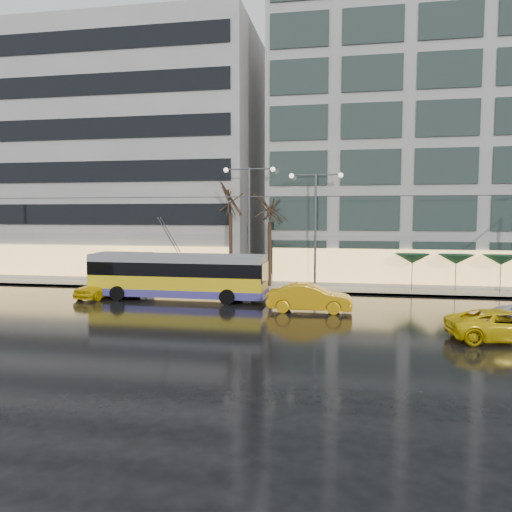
% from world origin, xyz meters
% --- Properties ---
extents(ground, '(140.00, 140.00, 0.00)m').
position_xyz_m(ground, '(0.00, 0.00, 0.00)').
color(ground, black).
rests_on(ground, ground).
extents(sidewalk, '(80.00, 10.00, 0.15)m').
position_xyz_m(sidewalk, '(2.00, 14.00, 0.07)').
color(sidewalk, gray).
rests_on(sidewalk, ground).
extents(kerb, '(80.00, 0.10, 0.15)m').
position_xyz_m(kerb, '(2.00, 9.05, 0.07)').
color(kerb, slate).
rests_on(kerb, ground).
extents(building_left, '(34.00, 14.00, 22.00)m').
position_xyz_m(building_left, '(-16.00, 19.00, 11.15)').
color(building_left, '#9E9C97').
rests_on(building_left, sidewalk).
extents(building_right, '(32.00, 14.00, 25.00)m').
position_xyz_m(building_right, '(19.00, 19.00, 12.65)').
color(building_right, '#9E9C97').
rests_on(building_right, sidewalk).
extents(trolleybus, '(11.85, 4.69, 5.47)m').
position_xyz_m(trolleybus, '(-1.69, 4.92, 1.48)').
color(trolleybus, yellow).
rests_on(trolleybus, ground).
extents(catenary, '(42.24, 5.12, 7.00)m').
position_xyz_m(catenary, '(1.00, 7.94, 4.25)').
color(catenary, '#595B60').
rests_on(catenary, ground).
extents(bus_shelter, '(4.20, 1.60, 2.51)m').
position_xyz_m(bus_shelter, '(-8.38, 10.69, 1.96)').
color(bus_shelter, '#595B60').
rests_on(bus_shelter, sidewalk).
extents(street_lamp_near, '(3.96, 0.36, 9.03)m').
position_xyz_m(street_lamp_near, '(2.00, 10.80, 5.99)').
color(street_lamp_near, '#595B60').
rests_on(street_lamp_near, sidewalk).
extents(street_lamp_far, '(3.96, 0.36, 8.53)m').
position_xyz_m(street_lamp_far, '(7.00, 10.80, 5.71)').
color(street_lamp_far, '#595B60').
rests_on(street_lamp_far, sidewalk).
extents(tree_a, '(3.20, 3.20, 8.40)m').
position_xyz_m(tree_a, '(0.50, 11.00, 7.09)').
color(tree_a, black).
rests_on(tree_a, sidewalk).
extents(tree_b, '(3.20, 3.20, 7.70)m').
position_xyz_m(tree_b, '(3.50, 11.20, 6.40)').
color(tree_b, black).
rests_on(tree_b, sidewalk).
extents(parasol_a, '(2.50, 2.50, 2.65)m').
position_xyz_m(parasol_a, '(14.00, 11.00, 2.45)').
color(parasol_a, '#595B60').
rests_on(parasol_a, sidewalk).
extents(parasol_b, '(2.50, 2.50, 2.65)m').
position_xyz_m(parasol_b, '(17.00, 11.00, 2.45)').
color(parasol_b, '#595B60').
rests_on(parasol_b, sidewalk).
extents(parasol_c, '(2.50, 2.50, 2.65)m').
position_xyz_m(parasol_c, '(20.00, 11.00, 2.45)').
color(parasol_c, '#595B60').
rests_on(parasol_c, sidewalk).
extents(taxi_a, '(2.63, 4.62, 1.48)m').
position_xyz_m(taxi_a, '(-7.06, 4.87, 0.74)').
color(taxi_a, yellow).
rests_on(taxi_a, ground).
extents(taxi_b, '(4.91, 1.74, 1.61)m').
position_xyz_m(taxi_b, '(7.23, 2.38, 0.81)').
color(taxi_b, '#E09D0B').
rests_on(taxi_b, ground).
extents(taxi_c, '(5.25, 2.87, 1.40)m').
position_xyz_m(taxi_c, '(16.34, -2.82, 0.70)').
color(taxi_c, yellow).
rests_on(taxi_c, ground).
extents(pedestrian_a, '(1.26, 1.27, 2.19)m').
position_xyz_m(pedestrian_a, '(-7.33, 9.40, 1.56)').
color(pedestrian_a, black).
rests_on(pedestrian_a, sidewalk).
extents(pedestrian_b, '(0.90, 0.78, 1.58)m').
position_xyz_m(pedestrian_b, '(-6.13, 12.10, 0.94)').
color(pedestrian_b, black).
rests_on(pedestrian_b, sidewalk).
extents(pedestrian_c, '(1.09, 0.88, 2.11)m').
position_xyz_m(pedestrian_c, '(-8.27, 9.40, 1.26)').
color(pedestrian_c, black).
rests_on(pedestrian_c, sidewalk).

